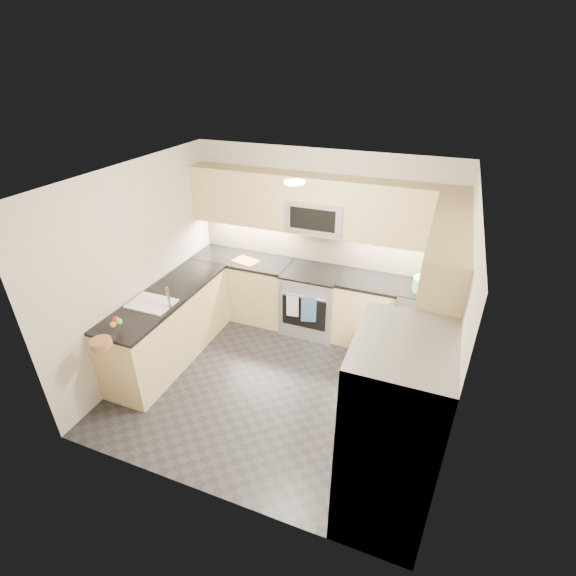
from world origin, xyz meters
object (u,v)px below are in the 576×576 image
Objects in this scene: microwave at (317,215)px; cutting_board at (246,261)px; utensil_bowl at (425,285)px; refrigerator at (391,434)px; fruit_basket at (101,343)px; gas_range at (312,301)px.

cutting_board is (-0.98, -0.19, -0.75)m from microwave.
microwave is at bearing 174.12° from utensil_bowl.
fruit_basket is at bearing 179.30° from refrigerator.
gas_range is 1.25m from microwave.
cutting_board is at bearing -169.29° from microwave.
utensil_bowl is at bearing -5.88° from microwave.
utensil_bowl is (1.48, -0.03, 0.57)m from gas_range.
refrigerator is (1.45, -2.43, 0.45)m from gas_range.
utensil_bowl is 1.42× the size of fruit_basket.
gas_range is 1.58m from utensil_bowl.
refrigerator is at bearing -90.64° from utensil_bowl.
microwave is at bearing 60.04° from fruit_basket.
microwave is 2.50× the size of utensil_bowl.
utensil_bowl is 0.87× the size of cutting_board.
fruit_basket is at bearing -121.24° from gas_range.
utensil_bowl is (0.03, 2.40, 0.13)m from refrigerator.
cutting_board is (-2.43, 2.36, 0.05)m from refrigerator.
refrigerator is 2.40m from utensil_bowl.
microwave is 3.04m from refrigerator.
utensil_bowl is (1.48, -0.15, -0.67)m from microwave.
gas_range is at bearing 120.88° from refrigerator.
refrigerator is at bearing -0.70° from fruit_basket.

